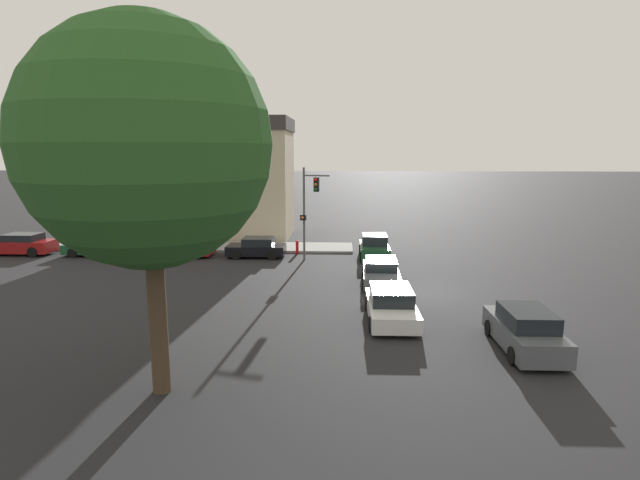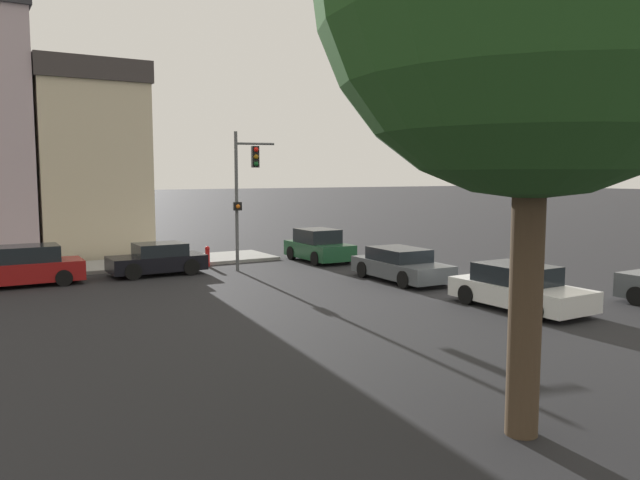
% 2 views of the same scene
% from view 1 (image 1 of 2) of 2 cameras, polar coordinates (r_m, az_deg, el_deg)
% --- Properties ---
extents(ground_plane, '(300.00, 300.00, 0.00)m').
position_cam_1_polar(ground_plane, '(25.57, 11.94, -5.77)').
color(ground_plane, black).
extents(rowhouse_backdrop, '(7.22, 11.96, 12.27)m').
position_cam_1_polar(rowhouse_backdrop, '(41.86, -12.14, 8.21)').
color(rowhouse_backdrop, beige).
rests_on(rowhouse_backdrop, ground_plane).
extents(street_tree, '(6.73, 6.73, 10.46)m').
position_cam_1_polar(street_tree, '(14.31, -19.11, 10.24)').
color(street_tree, '#423323').
rests_on(street_tree, ground_plane).
extents(traffic_signal, '(0.54, 1.85, 5.91)m').
position_cam_1_polar(traffic_signal, '(31.34, -1.22, 4.48)').
color(traffic_signal, '#515456').
rests_on(traffic_signal, ground_plane).
extents(crossing_car_0, '(4.37, 2.04, 1.36)m').
position_cam_1_polar(crossing_car_0, '(20.93, 8.15, -7.41)').
color(crossing_car_0, silver).
rests_on(crossing_car_0, ground_plane).
extents(crossing_car_1, '(3.82, 1.94, 1.53)m').
position_cam_1_polar(crossing_car_1, '(32.75, 6.22, -0.83)').
color(crossing_car_1, '#194728').
rests_on(crossing_car_1, ground_plane).
extents(crossing_car_2, '(4.21, 1.88, 1.53)m').
position_cam_1_polar(crossing_car_2, '(19.16, 22.38, -9.55)').
color(crossing_car_2, '#4C5156').
rests_on(crossing_car_2, ground_plane).
extents(crossing_car_3, '(4.50, 2.07, 1.27)m').
position_cam_1_polar(crossing_car_3, '(26.58, 6.97, -3.65)').
color(crossing_car_3, '#4C5156').
rests_on(crossing_car_3, ground_plane).
extents(parked_car_0, '(1.92, 3.81, 1.30)m').
position_cam_1_polar(parked_car_0, '(33.15, -7.24, -0.87)').
color(parked_car_0, black).
rests_on(parked_car_0, ground_plane).
extents(parked_car_1, '(1.98, 4.18, 1.49)m').
position_cam_1_polar(parked_car_1, '(34.35, -15.46, -0.66)').
color(parked_car_1, maroon).
rests_on(parked_car_1, ground_plane).
extents(parked_car_2, '(2.12, 4.48, 1.37)m').
position_cam_1_polar(parked_car_2, '(36.53, -23.81, -0.60)').
color(parked_car_2, '#194728').
rests_on(parked_car_2, ground_plane).
extents(parked_car_3, '(1.95, 4.29, 1.42)m').
position_cam_1_polar(parked_car_3, '(39.26, -30.93, -0.43)').
color(parked_car_3, maroon).
rests_on(parked_car_3, ground_plane).
extents(fire_hydrant, '(0.22, 0.22, 0.92)m').
position_cam_1_polar(fire_hydrant, '(33.92, -2.62, -0.78)').
color(fire_hydrant, red).
rests_on(fire_hydrant, ground_plane).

